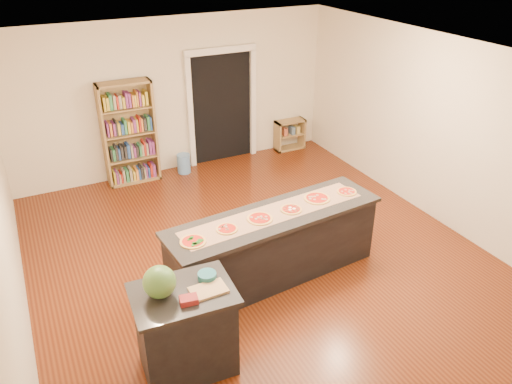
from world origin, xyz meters
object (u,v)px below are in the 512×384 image
side_counter (186,330)px  bookshelf (129,133)px  kitchen_island (275,246)px  watermelon (159,282)px  low_shelf (290,135)px  waste_bin (184,164)px

side_counter → bookshelf: bookshelf is taller
kitchen_island → watermelon: size_ratio=8.97×
low_shelf → watermelon: size_ratio=1.96×
low_shelf → waste_bin: size_ratio=1.72×
bookshelf → kitchen_island: bearing=-75.5°
side_counter → watermelon: (-0.20, 0.05, 0.65)m
bookshelf → waste_bin: bearing=-4.9°
side_counter → low_shelf: bearing=53.6°
side_counter → low_shelf: (3.89, 4.63, -0.19)m
kitchen_island → watermelon: 2.08m
kitchen_island → low_shelf: 4.35m
low_shelf → watermelon: 6.20m
low_shelf → waste_bin: low_shelf is taller
bookshelf → side_counter: bearing=-97.5°
kitchen_island → low_shelf: kitchen_island is taller
low_shelf → watermelon: (-4.09, -4.58, 0.83)m
bookshelf → low_shelf: size_ratio=2.94×
kitchen_island → side_counter: bearing=-153.1°
bookshelf → low_shelf: (3.28, 0.03, -0.61)m
waste_bin → kitchen_island: bearing=-89.8°
bookshelf → watermelon: 4.63m
waste_bin → watermelon: (-1.73, -4.47, 0.97)m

